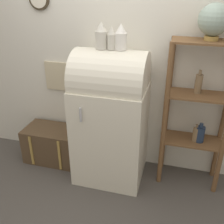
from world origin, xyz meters
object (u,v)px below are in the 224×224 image
suitcase_trunk (53,144)px  vase_left (101,36)px  refrigerator (111,116)px  globe (214,20)px  vase_center (111,39)px  vase_right (121,38)px

suitcase_trunk → vase_left: bearing=-5.9°
refrigerator → suitcase_trunk: 0.96m
refrigerator → globe: globe is taller
suitcase_trunk → vase_left: (0.69, -0.07, 1.38)m
globe → vase_center: globe is taller
vase_left → vase_center: bearing=-5.2°
vase_center → vase_right: bearing=11.3°
suitcase_trunk → globe: globe is taller
refrigerator → vase_right: (0.10, 0.02, 0.83)m
refrigerator → globe: 1.36m
refrigerator → suitcase_trunk: (-0.79, 0.08, -0.55)m
refrigerator → vase_center: bearing=-14.4°
refrigerator → vase_center: vase_center is taller
vase_center → vase_left: bearing=174.8°
refrigerator → suitcase_trunk: bearing=174.3°
globe → vase_center: size_ratio=1.46×
vase_center → globe: bearing=9.8°
refrigerator → globe: (0.91, 0.15, 1.00)m
vase_left → vase_center: vase_left is taller
suitcase_trunk → vase_center: (0.79, -0.08, 1.37)m
suitcase_trunk → vase_center: vase_center is taller
refrigerator → globe: bearing=9.6°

